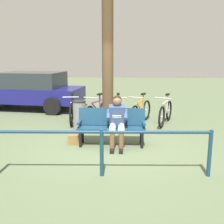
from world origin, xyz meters
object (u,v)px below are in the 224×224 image
bicycle_silver (166,113)px  bicycle_blue (97,112)px  bicycle_purple (118,112)px  bicycle_red (72,111)px  parked_car (30,90)px  tree_trunk (108,65)px  bench (112,124)px  person_reading (117,119)px  handbag (74,140)px  litter_bin (79,115)px  bicycle_black (141,112)px

bicycle_silver → bicycle_blue: same height
bicycle_silver → bicycle_purple: 1.47m
bicycle_red → parked_car: parked_car is taller
bicycle_silver → tree_trunk: bearing=-47.9°
parked_car → bicycle_silver: bearing=163.9°
bicycle_red → bicycle_silver: bearing=81.4°
bench → bicycle_purple: (-0.11, -2.06, -0.15)m
person_reading → handbag: person_reading is taller
litter_bin → bicycle_purple: size_ratio=0.50×
bicycle_blue → tree_trunk: bearing=51.5°
bicycle_black → litter_bin: bearing=-41.4°
bench → bicycle_red: size_ratio=0.96×
bicycle_red → handbag: bearing=5.3°
person_reading → litter_bin: 1.86m
bench → bicycle_blue: (0.55, -1.98, -0.15)m
bicycle_black → parked_car: bearing=-91.6°
bicycle_black → parked_car: parked_car is taller
bicycle_blue → bicycle_red: (0.82, -0.12, 0.00)m
bicycle_purple → parked_car: bearing=-124.6°
person_reading → handbag: bearing=-4.7°
parked_car → litter_bin: bearing=137.5°
litter_bin → bicycle_red: (0.37, -0.82, -0.06)m
bench → bicycle_blue: 2.06m
bench → bicycle_silver: bicycle_silver is taller
litter_bin → bicycle_silver: size_ratio=0.53×
person_reading → parked_car: (3.60, -4.37, 0.11)m
bicycle_purple → bicycle_red: 1.48m
tree_trunk → bicycle_silver: bearing=-158.8°
tree_trunk → bicycle_blue: size_ratio=2.33×
litter_bin → bicycle_purple: bicycle_purple is taller
bicycle_silver → bicycle_purple: same height
parked_car → handbag: bearing=128.2°
bicycle_silver → bicycle_red: 2.95m
bicycle_blue → bicycle_red: bearing=-77.2°
person_reading → bicycle_blue: person_reading is taller
handbag → tree_trunk: tree_trunk is taller
tree_trunk → bicycle_red: tree_trunk is taller
bicycle_red → bicycle_purple: bearing=81.1°
bicycle_red → parked_car: bearing=-142.1°
bicycle_red → bicycle_blue: bearing=74.5°
bicycle_black → parked_car: size_ratio=0.35×
bicycle_purple → litter_bin: bearing=-58.7°
bicycle_silver → bicycle_black: same height
person_reading → bicycle_purple: person_reading is taller
bicycle_blue → parked_car: parked_car is taller
bicycle_silver → bicycle_purple: size_ratio=0.95×
person_reading → bench: bearing=-50.5°
person_reading → handbag: size_ratio=4.00×
litter_bin → bicycle_purple: 1.34m
bench → person_reading: (-0.14, 0.16, 0.16)m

